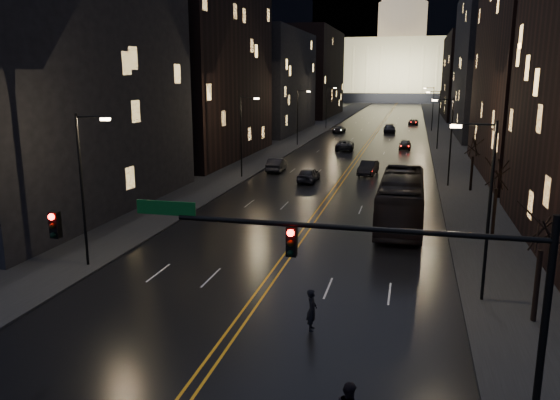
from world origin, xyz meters
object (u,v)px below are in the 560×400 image
Objects in this scene: traffic_signal at (364,261)px; bus at (401,200)px; receding_car_a at (368,168)px; pedestrian_a at (312,310)px; oncoming_car_b at (277,165)px; oncoming_car_a at (309,174)px.

traffic_signal is 1.27× the size of bus.
bus is (0.76, 24.30, -3.21)m from traffic_signal.
traffic_signal is at bearing -79.35° from receding_car_a.
receding_car_a is (-4.17, 21.04, -1.09)m from bus.
bus is at bearing 88.21° from traffic_signal.
bus is at bearing -13.09° from pedestrian_a.
oncoming_car_b is 10.74m from receding_car_a.
bus reaches higher than pedestrian_a.
receding_car_a is (10.73, 0.33, -0.00)m from oncoming_car_b.
traffic_signal is at bearing 104.29° from oncoming_car_a.
receding_car_a is at bearing 101.63° from bus.
receding_car_a is at bearing 179.73° from oncoming_car_b.
bus is 25.54m from oncoming_car_b.
bus reaches higher than receding_car_a.
oncoming_car_a is at bearing 7.68° from pedestrian_a.
oncoming_car_b is (-14.14, 45.01, -4.30)m from traffic_signal.
oncoming_car_b is 41.64m from pedestrian_a.
traffic_signal reaches higher than oncoming_car_a.
oncoming_car_b is 1.00× the size of receding_car_a.
oncoming_car_a is at bearing 123.84° from bus.
pedestrian_a reaches higher than oncoming_car_b.
bus is at bearing 124.52° from oncoming_car_a.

